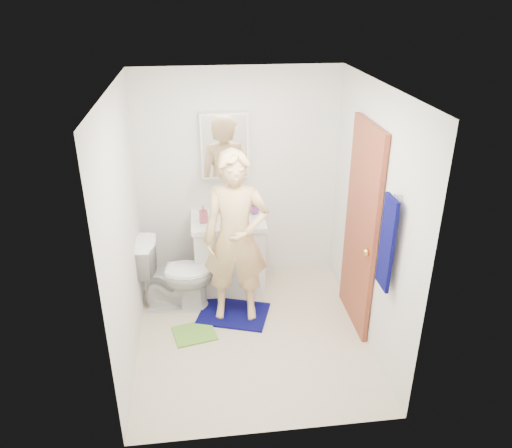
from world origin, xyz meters
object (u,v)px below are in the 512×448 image
(toilet, at_px, (176,274))
(man, at_px, (236,239))
(medicine_cabinet, at_px, (225,145))
(vanity_cabinet, at_px, (229,255))
(towel, at_px, (387,243))
(toothbrush_cup, at_px, (254,210))
(soap_dispenser, at_px, (203,214))

(toilet, xyz_separation_m, man, (0.62, -0.26, 0.51))
(medicine_cabinet, distance_m, toilet, 1.44)
(toilet, bearing_deg, vanity_cabinet, -54.88)
(medicine_cabinet, bearing_deg, vanity_cabinet, -90.00)
(vanity_cabinet, height_order, towel, towel)
(man, bearing_deg, medicine_cabinet, 99.78)
(vanity_cabinet, xyz_separation_m, toilet, (-0.58, -0.32, -0.01))
(toilet, bearing_deg, toothbrush_cup, -58.18)
(towel, relative_size, toilet, 1.01)
(vanity_cabinet, bearing_deg, towel, -51.53)
(vanity_cabinet, height_order, toilet, vanity_cabinet)
(man, bearing_deg, toothbrush_cup, 75.92)
(vanity_cabinet, distance_m, towel, 2.08)
(toilet, xyz_separation_m, toothbrush_cup, (0.88, 0.42, 0.50))
(vanity_cabinet, xyz_separation_m, soap_dispenser, (-0.26, -0.06, 0.54))
(vanity_cabinet, distance_m, toilet, 0.66)
(medicine_cabinet, height_order, towel, medicine_cabinet)
(towel, bearing_deg, toothbrush_cup, 119.03)
(towel, height_order, soap_dispenser, towel)
(vanity_cabinet, bearing_deg, medicine_cabinet, 90.00)
(soap_dispenser, xyz_separation_m, toothbrush_cup, (0.56, 0.16, -0.05))
(medicine_cabinet, relative_size, soap_dispenser, 3.70)
(vanity_cabinet, xyz_separation_m, medicine_cabinet, (0.00, 0.22, 1.20))
(medicine_cabinet, bearing_deg, toilet, -136.86)
(soap_dispenser, relative_size, man, 0.11)
(toothbrush_cup, xyz_separation_m, man, (-0.26, -0.68, 0.01))
(towel, height_order, toothbrush_cup, towel)
(soap_dispenser, bearing_deg, vanity_cabinet, 12.30)
(vanity_cabinet, bearing_deg, man, -86.18)
(medicine_cabinet, bearing_deg, toothbrush_cup, -22.49)
(towel, xyz_separation_m, toilet, (-1.76, 1.17, -0.86))
(medicine_cabinet, xyz_separation_m, towel, (1.18, -1.71, -0.35))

